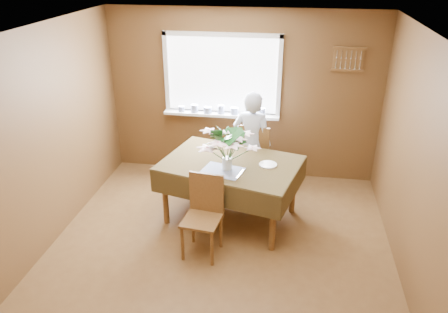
% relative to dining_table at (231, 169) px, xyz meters
% --- Properties ---
extents(floor, '(4.50, 4.50, 0.00)m').
position_rel_dining_table_xyz_m(floor, '(-0.03, -0.91, -0.71)').
color(floor, brown).
rests_on(floor, ground).
extents(ceiling, '(4.50, 4.50, 0.00)m').
position_rel_dining_table_xyz_m(ceiling, '(-0.03, -0.91, 1.79)').
color(ceiling, white).
rests_on(ceiling, wall_back).
extents(wall_back, '(4.00, 0.00, 4.00)m').
position_rel_dining_table_xyz_m(wall_back, '(-0.03, 1.34, 0.54)').
color(wall_back, brown).
rests_on(wall_back, floor).
extents(wall_left, '(0.00, 4.50, 4.50)m').
position_rel_dining_table_xyz_m(wall_left, '(-2.03, -0.91, 0.54)').
color(wall_left, brown).
rests_on(wall_left, floor).
extents(wall_right, '(0.00, 4.50, 4.50)m').
position_rel_dining_table_xyz_m(wall_right, '(1.97, -0.91, 0.54)').
color(wall_right, brown).
rests_on(wall_right, floor).
extents(window_assembly, '(1.72, 0.20, 1.22)m').
position_rel_dining_table_xyz_m(window_assembly, '(-0.32, 1.28, 0.64)').
color(window_assembly, white).
rests_on(window_assembly, wall_back).
extents(spoon_rack, '(0.44, 0.05, 0.33)m').
position_rel_dining_table_xyz_m(spoon_rack, '(1.42, 1.31, 1.14)').
color(spoon_rack, brown).
rests_on(spoon_rack, wall_back).
extents(dining_table, '(1.89, 1.50, 0.81)m').
position_rel_dining_table_xyz_m(dining_table, '(0.00, 0.00, 0.00)').
color(dining_table, brown).
rests_on(dining_table, floor).
extents(chair_far, '(0.50, 0.50, 1.02)m').
position_rel_dining_table_xyz_m(chair_far, '(0.24, 0.82, -0.16)').
color(chair_far, brown).
rests_on(chair_far, floor).
extents(chair_near, '(0.45, 0.45, 0.95)m').
position_rel_dining_table_xyz_m(chair_near, '(-0.20, -0.72, -0.19)').
color(chair_near, brown).
rests_on(chair_near, floor).
extents(seated_woman, '(0.61, 0.45, 1.51)m').
position_rel_dining_table_xyz_m(seated_woman, '(0.19, 0.74, 0.05)').
color(seated_woman, white).
rests_on(seated_woman, floor).
extents(flower_bouquet, '(0.61, 0.61, 0.52)m').
position_rel_dining_table_xyz_m(flower_bouquet, '(-0.01, -0.19, 0.44)').
color(flower_bouquet, white).
rests_on(flower_bouquet, dining_table).
extents(side_plate, '(0.26, 0.26, 0.01)m').
position_rel_dining_table_xyz_m(side_plate, '(0.46, -0.01, 0.11)').
color(side_plate, white).
rests_on(side_plate, dining_table).
extents(table_knife, '(0.07, 0.24, 0.00)m').
position_rel_dining_table_xyz_m(table_knife, '(0.16, -0.30, 0.11)').
color(table_knife, silver).
rests_on(table_knife, dining_table).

